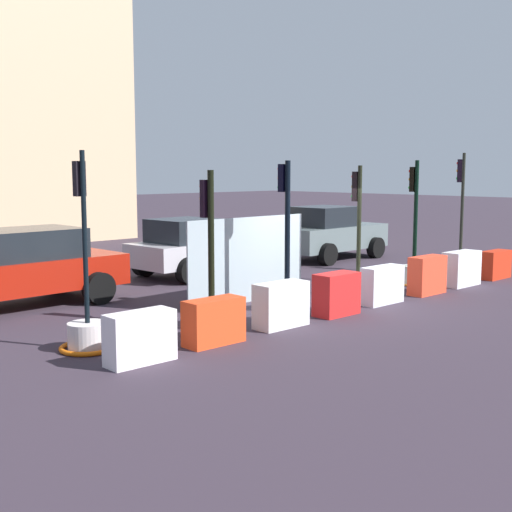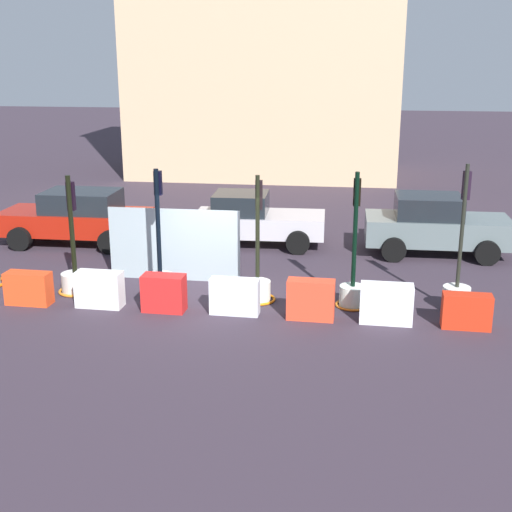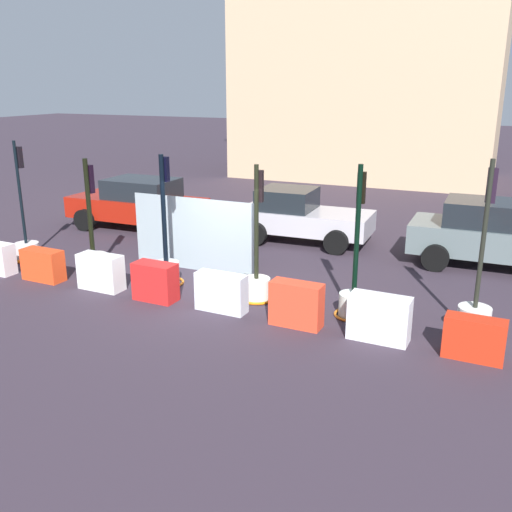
{
  "view_description": "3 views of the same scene",
  "coord_description": "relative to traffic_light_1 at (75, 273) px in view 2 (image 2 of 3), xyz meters",
  "views": [
    {
      "loc": [
        -11.32,
        -9.29,
        2.9
      ],
      "look_at": [
        -1.82,
        0.45,
        1.17
      ],
      "focal_mm": 46.94,
      "sensor_mm": 36.0,
      "label": 1
    },
    {
      "loc": [
        3.28,
        -15.18,
        5.65
      ],
      "look_at": [
        1.03,
        0.62,
        0.94
      ],
      "focal_mm": 47.91,
      "sensor_mm": 36.0,
      "label": 2
    },
    {
      "loc": [
        6.08,
        -10.88,
        4.68
      ],
      "look_at": [
        1.0,
        0.38,
        0.9
      ],
      "focal_mm": 39.99,
      "sensor_mm": 36.0,
      "label": 3
    }
  ],
  "objects": [
    {
      "name": "ground_plane",
      "position": [
        3.38,
        -0.03,
        -0.49
      ],
      "size": [
        120.0,
        120.0,
        0.0
      ],
      "primitive_type": "plane",
      "color": "#332934"
    },
    {
      "name": "construction_barrier_5",
      "position": [
        5.86,
        -0.98,
        -0.03
      ],
      "size": [
        1.06,
        0.44,
        0.9
      ],
      "color": "#EA3F26",
      "rests_on": "ground_plane"
    },
    {
      "name": "traffic_light_1",
      "position": [
        0.0,
        0.0,
        0.0
      ],
      "size": [
        0.88,
        0.88,
        2.92
      ],
      "color": "silver",
      "rests_on": "ground_plane"
    },
    {
      "name": "construction_barrier_2",
      "position": [
        0.95,
        -0.89,
        -0.07
      ],
      "size": [
        1.09,
        0.49,
        0.84
      ],
      "color": "silver",
      "rests_on": "ground_plane"
    },
    {
      "name": "construction_barrier_4",
      "position": [
        4.14,
        -0.91,
        -0.07
      ],
      "size": [
        1.12,
        0.41,
        0.83
      ],
      "color": "silver",
      "rests_on": "ground_plane"
    },
    {
      "name": "construction_barrier_1",
      "position": [
        -0.76,
        -0.96,
        -0.1
      ],
      "size": [
        1.07,
        0.47,
        0.77
      ],
      "color": "#E5401A",
      "rests_on": "ground_plane"
    },
    {
      "name": "traffic_light_5",
      "position": [
        9.13,
        -0.03,
        0.1
      ],
      "size": [
        0.62,
        0.62,
        3.39
      ],
      "color": "silver",
      "rests_on": "ground_plane"
    },
    {
      "name": "construction_barrier_3",
      "position": [
        2.51,
        -0.95,
        -0.06
      ],
      "size": [
        0.98,
        0.5,
        0.86
      ],
      "color": "red",
      "rests_on": "ground_plane"
    },
    {
      "name": "building_main_facade",
      "position": [
        2.39,
        18.29,
        7.37
      ],
      "size": [
        12.98,
        6.77,
        15.67
      ],
      "color": "tan",
      "rests_on": "ground_plane"
    },
    {
      "name": "car_grey_saloon",
      "position": [
        9.12,
        4.73,
        0.38
      ],
      "size": [
        4.17,
        2.24,
        1.75
      ],
      "color": "slate",
      "rests_on": "ground_plane"
    },
    {
      "name": "site_fence_panel",
      "position": [
        2.18,
        1.29,
        0.41
      ],
      "size": [
        3.44,
        0.5,
        1.89
      ],
      "color": "#91A1A9",
      "rests_on": "ground_plane"
    },
    {
      "name": "construction_barrier_7",
      "position": [
        9.21,
        -1.04,
        -0.11
      ],
      "size": [
        1.04,
        0.43,
        0.76
      ],
      "color": "red",
      "rests_on": "ground_plane"
    },
    {
      "name": "construction_barrier_6",
      "position": [
        7.51,
        -0.97,
        -0.05
      ],
      "size": [
        1.15,
        0.5,
        0.88
      ],
      "color": "silver",
      "rests_on": "ground_plane"
    },
    {
      "name": "car_silver_hatchback",
      "position": [
        3.76,
        5.03,
        0.3
      ],
      "size": [
        4.04,
        2.27,
        1.6
      ],
      "color": "#B6B2BA",
      "rests_on": "ground_plane"
    },
    {
      "name": "traffic_light_3",
      "position": [
        4.53,
        0.05,
        0.02
      ],
      "size": [
        0.86,
        0.86,
        3.02
      ],
      "color": "silver",
      "rests_on": "ground_plane"
    },
    {
      "name": "traffic_light_2",
      "position": [
        2.14,
        0.08,
        0.08
      ],
      "size": [
        0.83,
        0.83,
        3.11
      ],
      "color": "silver",
      "rests_on": "ground_plane"
    },
    {
      "name": "traffic_light_4",
      "position": [
        6.78,
        -0.03,
        0.05
      ],
      "size": [
        0.79,
        0.79,
        3.17
      ],
      "color": "silver",
      "rests_on": "ground_plane"
    },
    {
      "name": "car_red_compact",
      "position": [
        -1.69,
        4.34,
        0.36
      ],
      "size": [
        4.56,
        2.25,
        1.67
      ],
      "color": "#9B180C",
      "rests_on": "ground_plane"
    }
  ]
}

